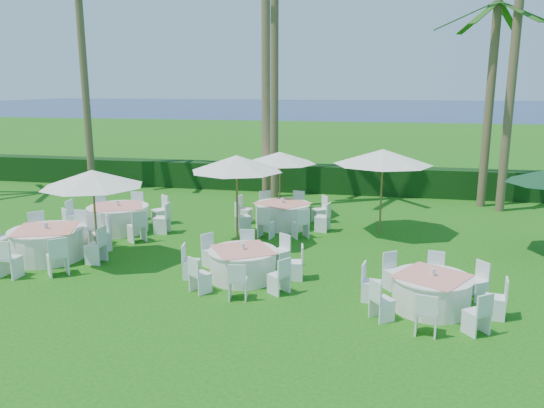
{
  "coord_description": "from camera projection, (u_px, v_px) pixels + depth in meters",
  "views": [
    {
      "loc": [
        3.46,
        -11.14,
        4.63
      ],
      "look_at": [
        0.38,
        3.43,
        1.3
      ],
      "focal_mm": 35.0,
      "sensor_mm": 36.0,
      "label": 1
    }
  ],
  "objects": [
    {
      "name": "banquet_table_c",
      "position": [
        431.0,
        291.0,
        11.17
      ],
      "size": [
        2.94,
        2.94,
        0.9
      ],
      "color": "white",
      "rests_on": "ground"
    },
    {
      "name": "banquet_table_d",
      "position": [
        118.0,
        218.0,
        17.15
      ],
      "size": [
        3.4,
        3.4,
        1.02
      ],
      "color": "white",
      "rests_on": "ground"
    },
    {
      "name": "ground",
      "position": [
        226.0,
        289.0,
        12.34
      ],
      "size": [
        120.0,
        120.0,
        0.0
      ],
      "primitive_type": "plane",
      "color": "#125F10",
      "rests_on": "ground"
    },
    {
      "name": "palm_d",
      "position": [
        490.0,
        96.0,
        19.96
      ],
      "size": [
        4.4,
        3.98,
        7.66
      ],
      "color": "brown",
      "rests_on": "ground"
    },
    {
      "name": "palm_e",
      "position": [
        512.0,
        75.0,
        19.0
      ],
      "size": [
        4.4,
        3.99,
        9.1
      ],
      "color": "brown",
      "rests_on": "ground"
    },
    {
      "name": "banquet_table_b",
      "position": [
        243.0,
        263.0,
        12.94
      ],
      "size": [
        2.96,
        2.96,
        0.9
      ],
      "color": "white",
      "rests_on": "ground"
    },
    {
      "name": "umbrella_d",
      "position": [
        383.0,
        157.0,
        16.41
      ],
      "size": [
        3.06,
        3.06,
        2.72
      ],
      "color": "brown",
      "rests_on": "ground"
    },
    {
      "name": "palm_c",
      "position": [
        266.0,
        44.0,
        19.23
      ],
      "size": [
        4.23,
        4.38,
        11.27
      ],
      "color": "brown",
      "rests_on": "ground"
    },
    {
      "name": "banquet_table_e",
      "position": [
        283.0,
        214.0,
        17.71
      ],
      "size": [
        3.25,
        3.25,
        0.98
      ],
      "color": "white",
      "rests_on": "ground"
    },
    {
      "name": "ocean",
      "position": [
        369.0,
        109.0,
        109.73
      ],
      "size": [
        260.0,
        260.0,
        0.0
      ],
      "primitive_type": "plane",
      "color": "#070F46",
      "rests_on": "ground"
    },
    {
      "name": "banquet_table_a",
      "position": [
        47.0,
        243.0,
        14.41
      ],
      "size": [
        3.41,
        3.41,
        1.02
      ],
      "color": "white",
      "rests_on": "ground"
    },
    {
      "name": "hedge",
      "position": [
        303.0,
        178.0,
        23.67
      ],
      "size": [
        34.0,
        1.0,
        1.2
      ],
      "primitive_type": "cube",
      "color": "black",
      "rests_on": "ground"
    },
    {
      "name": "umbrella_a",
      "position": [
        92.0,
        178.0,
        13.68
      ],
      "size": [
        2.63,
        2.63,
        2.51
      ],
      "color": "brown",
      "rests_on": "ground"
    },
    {
      "name": "palm_b",
      "position": [
        275.0,
        68.0,
        21.5
      ],
      "size": [
        4.38,
        4.24,
        9.74
      ],
      "color": "brown",
      "rests_on": "ground"
    },
    {
      "name": "palm_a",
      "position": [
        83.0,
        63.0,
        22.8
      ],
      "size": [
        4.37,
        4.24,
        10.2
      ],
      "color": "brown",
      "rests_on": "ground"
    },
    {
      "name": "umbrella_b",
      "position": [
        236.0,
        163.0,
        15.27
      ],
      "size": [
        2.69,
        2.69,
        2.68
      ],
      "color": "brown",
      "rests_on": "ground"
    },
    {
      "name": "umbrella_c",
      "position": [
        280.0,
        158.0,
        18.83
      ],
      "size": [
        2.6,
        2.6,
        2.34
      ],
      "color": "brown",
      "rests_on": "ground"
    }
  ]
}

